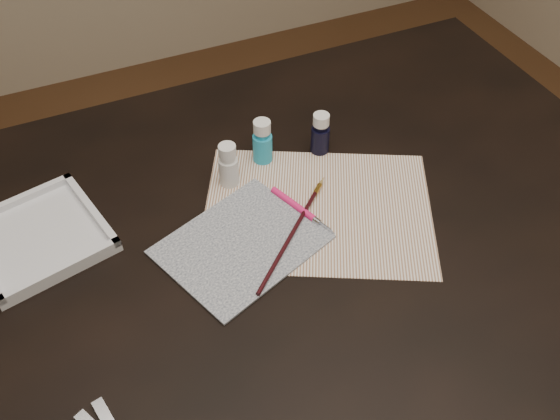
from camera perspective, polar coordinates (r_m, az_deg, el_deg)
name	(u,v)px	position (r m, az deg, el deg)	size (l,w,h in m)	color
table	(280,357)	(1.29, 0.00, -13.27)	(1.30, 0.90, 0.75)	black
paper	(318,209)	(1.02, 3.49, 0.08)	(0.37, 0.28, 0.00)	white
canvas	(241,244)	(0.97, -3.58, -3.15)	(0.23, 0.19, 0.00)	black
paint_bottle_white	(228,165)	(1.04, -4.75, 4.14)	(0.03, 0.03, 0.08)	silver
paint_bottle_cyan	(262,141)	(1.08, -1.62, 6.30)	(0.03, 0.03, 0.08)	#23A6CF
paint_bottle_navy	(320,133)	(1.10, 3.72, 7.01)	(0.03, 0.03, 0.08)	black
paintbrush	(294,230)	(0.98, 1.30, -1.85)	(0.27, 0.01, 0.01)	black
craft_knife	(303,211)	(1.01, 2.13, -0.10)	(0.14, 0.01, 0.01)	#EF1E6D
palette_tray	(38,236)	(1.03, -21.22, -2.24)	(0.19, 0.19, 0.02)	silver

